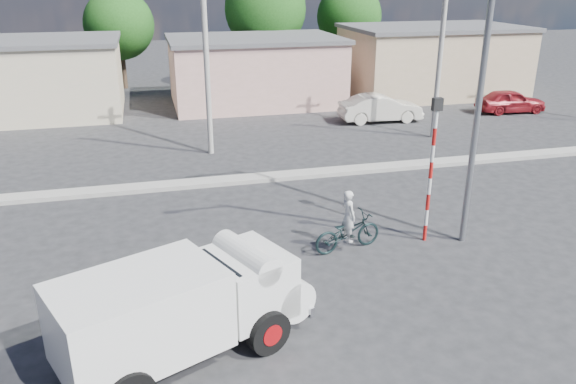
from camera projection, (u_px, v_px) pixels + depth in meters
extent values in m
plane|color=#28282A|center=(341.00, 277.00, 14.98)|extent=(120.00, 120.00, 0.00)
cube|color=#99968E|center=(274.00, 177.00, 22.18)|extent=(40.00, 0.80, 0.16)
cylinder|color=black|center=(92.00, 345.00, 11.44)|extent=(1.01, 0.65, 0.97)
cylinder|color=#B60D11|center=(92.00, 345.00, 11.44)|extent=(0.57, 0.48, 0.48)
cylinder|color=black|center=(269.00, 332.00, 11.85)|extent=(1.01, 0.65, 0.97)
cylinder|color=#B60D11|center=(269.00, 332.00, 11.85)|extent=(0.57, 0.48, 0.48)
cylinder|color=black|center=(222.00, 295.00, 13.22)|extent=(1.01, 0.65, 0.97)
cylinder|color=#B60D11|center=(222.00, 295.00, 13.22)|extent=(0.57, 0.48, 0.48)
cube|color=black|center=(180.00, 336.00, 11.60)|extent=(4.19, 2.68, 0.16)
cube|color=white|center=(140.00, 316.00, 10.84)|extent=(3.70, 3.06, 1.64)
cube|color=white|center=(247.00, 282.00, 12.31)|extent=(2.19, 2.30, 1.37)
cylinder|color=white|center=(274.00, 287.00, 12.88)|extent=(1.62, 2.05, 0.97)
cylinder|color=white|center=(246.00, 257.00, 12.09)|extent=(1.29, 1.91, 0.62)
cube|color=silver|center=(287.00, 295.00, 13.22)|extent=(0.87, 1.79, 0.25)
cube|color=black|center=(222.00, 275.00, 11.81)|extent=(0.67, 1.41, 0.62)
imported|color=black|center=(348.00, 232.00, 16.28)|extent=(2.23, 1.15, 1.12)
imported|color=silver|center=(348.00, 225.00, 16.20)|extent=(0.48, 0.63, 1.55)
imported|color=beige|center=(380.00, 108.00, 30.56)|extent=(4.55, 1.79, 1.47)
imported|color=maroon|center=(511.00, 101.00, 32.61)|extent=(4.06, 1.88, 1.35)
cylinder|color=red|center=(425.00, 232.00, 16.98)|extent=(0.11, 0.11, 0.50)
cylinder|color=white|center=(426.00, 217.00, 16.80)|extent=(0.11, 0.11, 0.50)
cylinder|color=red|center=(428.00, 202.00, 16.62)|extent=(0.11, 0.11, 0.50)
cylinder|color=white|center=(429.00, 186.00, 16.44)|extent=(0.11, 0.11, 0.50)
cylinder|color=red|center=(431.00, 170.00, 16.25)|extent=(0.11, 0.11, 0.50)
cylinder|color=white|center=(433.00, 154.00, 16.07)|extent=(0.11, 0.11, 0.50)
cylinder|color=red|center=(434.00, 137.00, 15.89)|extent=(0.11, 0.11, 0.50)
cylinder|color=white|center=(436.00, 119.00, 15.71)|extent=(0.11, 0.11, 0.50)
cube|color=black|center=(437.00, 104.00, 15.56)|extent=(0.28, 0.18, 0.36)
cylinder|color=slate|center=(480.00, 93.00, 15.42)|extent=(0.18, 0.18, 9.00)
cube|color=beige|center=(9.00, 81.00, 31.37)|extent=(12.00, 7.00, 4.00)
cube|color=#59595B|center=(2.00, 42.00, 30.61)|extent=(12.30, 7.30, 0.24)
cube|color=#CD9E8D|center=(255.00, 72.00, 34.62)|extent=(10.00, 7.00, 3.80)
cube|color=#59595B|center=(254.00, 39.00, 33.89)|extent=(10.30, 7.30, 0.24)
cube|color=tan|center=(432.00, 62.00, 37.31)|extent=(11.00, 7.00, 4.20)
cube|color=#59595B|center=(435.00, 27.00, 36.50)|extent=(11.30, 7.30, 0.24)
cylinder|color=#38281E|center=(123.00, 63.00, 39.17)|extent=(0.36, 0.36, 3.47)
sphere|color=#26681F|center=(119.00, 25.00, 38.23)|extent=(4.71, 4.71, 4.71)
cylinder|color=#38281E|center=(266.00, 55.00, 40.43)|extent=(0.36, 0.36, 4.20)
sphere|color=#26681F|center=(265.00, 9.00, 39.29)|extent=(5.70, 5.70, 5.70)
cylinder|color=#38281E|center=(348.00, 53.00, 43.95)|extent=(0.36, 0.36, 3.64)
sphere|color=#26681F|center=(349.00, 16.00, 42.96)|extent=(4.94, 4.94, 4.94)
cylinder|color=#99968E|center=(207.00, 63.00, 23.91)|extent=(0.24, 0.24, 8.00)
cylinder|color=#99968E|center=(440.00, 55.00, 26.44)|extent=(0.24, 0.24, 8.00)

